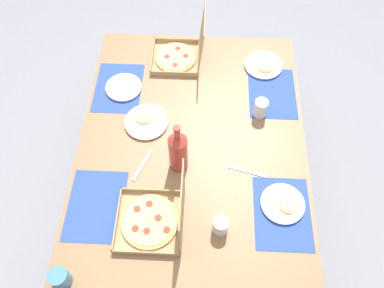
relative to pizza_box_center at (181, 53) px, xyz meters
The scene contains 18 objects.
ground_plane 0.98m from the pizza_box_center, ahead, with size 6.00×6.00×0.00m, color gray.
dining_table 0.61m from the pizza_box_center, ahead, with size 1.58×1.16×0.73m.
placemat_near_left 0.42m from the pizza_box_center, 55.56° to the right, with size 0.36×0.26×0.00m, color #2D4C9E.
placemat_near_right 1.01m from the pizza_box_center, 19.85° to the right, with size 0.36×0.26×0.00m, color #2D4C9E.
placemat_far_left 0.57m from the pizza_box_center, 65.80° to the left, with size 0.36×0.26×0.00m, color #2D4C9E.
placemat_far_right 1.08m from the pizza_box_center, 28.85° to the left, with size 0.36×0.26×0.00m, color #2D4C9E.
pizza_box_center is the anchor object (origin of this frame).
pizza_box_edge_far 1.02m from the pizza_box_center, ahead, with size 0.30×0.30×0.33m.
plate_middle 0.39m from the pizza_box_center, 52.32° to the right, with size 0.20×0.20×0.02m.
plate_far_left 0.49m from the pizza_box_center, 18.70° to the right, with size 0.23×0.23×0.03m.
plate_near_left 1.05m from the pizza_box_center, 30.20° to the left, with size 0.20×0.20×0.03m.
plate_far_right 0.49m from the pizza_box_center, 85.59° to the left, with size 0.22×0.22×0.03m.
soda_bottle 0.72m from the pizza_box_center, ahead, with size 0.09×0.09×0.32m.
cup_clear_left 0.59m from the pizza_box_center, 48.88° to the left, with size 0.07×0.07×0.11m, color silver.
cup_spare 1.35m from the pizza_box_center, 17.90° to the right, with size 0.08×0.08×0.09m, color teal.
cup_clear_right 1.06m from the pizza_box_center, 12.80° to the left, with size 0.07×0.07×0.09m, color silver.
fork_by_far_left 0.82m from the pizza_box_center, 26.01° to the left, with size 0.19×0.02×0.01m, color #B7B7BC.
fork_by_near_left 0.74m from the pizza_box_center, 11.55° to the right, with size 0.19×0.02×0.01m, color #B7B7BC.
Camera 1 is at (1.03, 0.05, 2.39)m, focal length 35.71 mm.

